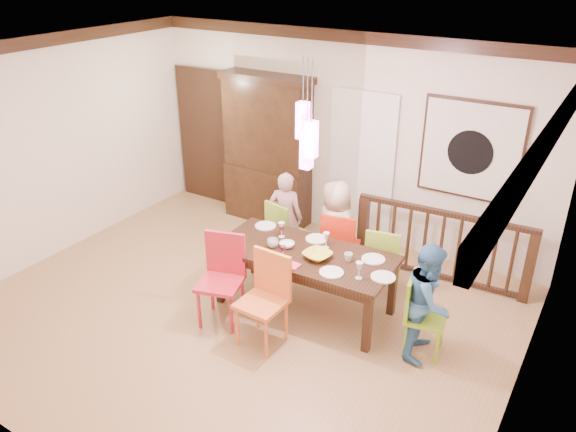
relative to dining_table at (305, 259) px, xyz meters
The scene contains 37 objects.
floor 1.02m from the dining_table, 140.00° to the right, with size 6.00×6.00×0.00m, color #A47D4F.
ceiling 2.37m from the dining_table, 140.00° to the right, with size 6.00×6.00×0.00m, color white.
wall_back 2.23m from the dining_table, 106.56° to the left, with size 6.00×6.00×0.00m, color beige.
wall_left 3.71m from the dining_table, behind, with size 5.00×5.00×0.00m, color beige.
wall_right 2.58m from the dining_table, 11.72° to the right, with size 5.00×5.00×0.00m, color beige.
crown_molding 2.29m from the dining_table, 140.00° to the right, with size 6.00×5.00×0.16m, color black, non-canonical shape.
panel_door 3.60m from the dining_table, 146.92° to the left, with size 1.04×0.07×2.24m, color black.
white_doorway 2.02m from the dining_table, 97.10° to the left, with size 0.97×0.05×2.22m, color silver.
painting 2.49m from the dining_table, 58.44° to the left, with size 1.25×0.06×1.25m.
pendant_cluster 1.44m from the dining_table, 32.01° to the right, with size 0.27×0.21×1.14m.
dining_table is the anchor object (origin of this frame).
chair_far_left 1.13m from the dining_table, 132.87° to the left, with size 0.48×0.48×0.89m.
chair_far_mid 0.84m from the dining_table, 86.95° to the left, with size 0.51×0.51×0.94m.
chair_far_right 1.03m from the dining_table, 51.32° to the left, with size 0.48×0.48×0.90m.
chair_near_left 0.98m from the dining_table, 132.62° to the right, with size 0.58×0.58×1.03m.
chair_near_mid 0.80m from the dining_table, 94.34° to the right, with size 0.47×0.47×1.02m.
chair_end_right 1.47m from the dining_table, ahead, with size 0.46×0.46×0.88m.
china_hutch 2.52m from the dining_table, 133.47° to the left, with size 1.42×0.46×2.24m.
balustrade 1.85m from the dining_table, 52.06° to the left, with size 2.21×0.21×0.96m.
person_far_left 1.18m from the dining_table, 132.80° to the left, with size 0.46×0.30×1.26m, color #D3A1AE.
person_far_mid 0.84m from the dining_table, 93.30° to the left, with size 0.64×0.41×1.30m, color #CBB199.
person_end_right 1.46m from the dining_table, ahead, with size 0.61×0.48×1.26m, color teal.
serving_bowl 0.23m from the dining_table, 15.51° to the right, with size 0.30×0.30×0.07m, color gold.
small_bowl 0.26m from the dining_table, behind, with size 0.18×0.18×0.06m, color white.
cup_left 0.41m from the dining_table, 165.46° to the right, with size 0.13×0.13×0.10m, color silver.
cup_right 0.52m from the dining_table, ahead, with size 0.10×0.10×0.09m, color silver.
plate_far_left 0.80m from the dining_table, 158.20° to the left, with size 0.26×0.26×0.01m, color white.
plate_far_mid 0.34m from the dining_table, 96.19° to the left, with size 0.26×0.26×0.01m, color white.
plate_far_right 0.77m from the dining_table, 18.55° to the left, with size 0.26×0.26×0.01m, color white.
plate_near_left 0.83m from the dining_table, 157.50° to the right, with size 0.26×0.26×0.01m, color white.
plate_near_mid 0.53m from the dining_table, 27.80° to the right, with size 0.26×0.26×0.01m, color white.
plate_end_right 0.97m from the dining_table, ahead, with size 0.26×0.26×0.01m, color white.
wine_glass_a 0.49m from the dining_table, 158.44° to the left, with size 0.08×0.08×0.19m, color #590C19, non-canonical shape.
wine_glass_b 0.32m from the dining_table, 54.58° to the left, with size 0.08×0.08×0.19m, color silver, non-canonical shape.
wine_glass_c 0.34m from the dining_table, 117.69° to the right, with size 0.08×0.08×0.19m, color #590C19, non-canonical shape.
wine_glass_d 0.80m from the dining_table, 13.98° to the right, with size 0.08×0.08×0.19m, color silver, non-canonical shape.
napkin 0.35m from the dining_table, 85.76° to the right, with size 0.18×0.14×0.01m, color #D83359.
Camera 1 is at (3.35, -4.30, 3.86)m, focal length 35.00 mm.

